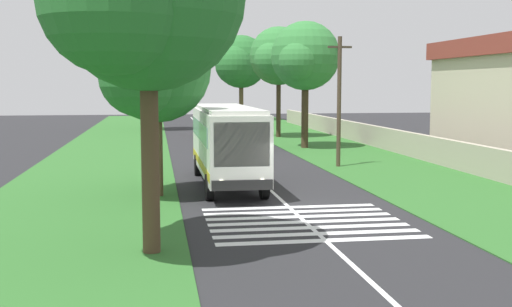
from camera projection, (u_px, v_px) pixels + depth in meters
ground at (287, 205)px, 25.27m from camera, size 160.00×160.00×0.00m
grass_verge_left at (105, 163)px, 38.73m from camera, size 120.00×8.00×0.04m
grass_verge_right at (363, 158)px, 41.27m from camera, size 120.00×8.00×0.04m
centre_line at (238, 161)px, 40.00m from camera, size 110.00×0.16×0.01m
coach_bus at (226, 140)px, 30.09m from camera, size 11.16×2.62×3.73m
zebra_crossing at (305, 222)px, 22.13m from camera, size 5.85×6.80×0.01m
trailing_car_0 at (249, 140)px, 47.26m from camera, size 4.30×1.78×1.43m
trailing_car_1 at (237, 134)px, 53.20m from camera, size 4.30×1.78×1.43m
trailing_minibus_0 at (228, 119)px, 60.58m from camera, size 6.00×2.14×2.53m
roadside_tree_left_0 at (153, 71)px, 26.53m from camera, size 5.57×4.62×7.70m
roadside_tree_left_1 at (152, 59)px, 66.41m from camera, size 6.32×5.70×10.41m
roadside_tree_right_0 at (239, 63)px, 84.74m from camera, size 8.49×7.19×11.35m
roadside_tree_right_1 at (303, 58)px, 47.46m from camera, size 6.20×5.13×9.44m
roadside_tree_right_2 at (277, 58)px, 57.28m from camera, size 6.29×5.26×9.95m
utility_pole at (339, 100)px, 36.56m from camera, size 0.24×1.40×7.46m
roadside_wall at (386, 139)px, 46.62m from camera, size 70.00×0.40×1.59m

